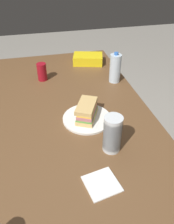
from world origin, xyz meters
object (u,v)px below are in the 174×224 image
at_px(sandwich, 87,111).
at_px(chip_bag, 88,59).
at_px(soda_can_red, 42,72).
at_px(water_bottle_tall, 115,68).
at_px(paper_plate, 87,118).
at_px(dining_table, 67,127).
at_px(plastic_cup_stack, 112,134).

distance_m(sandwich, chip_bag, 0.74).
relative_size(soda_can_red, chip_bag, 0.53).
bearing_deg(water_bottle_tall, paper_plate, 143.07).
bearing_deg(sandwich, soda_can_red, 21.32).
relative_size(dining_table, chip_bag, 7.89).
relative_size(chip_bag, plastic_cup_stack, 1.24).
xyz_separation_m(paper_plate, soda_can_red, (0.52, 0.20, 0.06)).
xyz_separation_m(dining_table, paper_plate, (-0.06, -0.11, 0.09)).
bearing_deg(sandwich, water_bottle_tall, -37.23).
xyz_separation_m(sandwich, water_bottle_tall, (0.38, -0.29, 0.05)).
relative_size(dining_table, soda_can_red, 14.87).
bearing_deg(paper_plate, sandwich, 0.46).
xyz_separation_m(chip_bag, water_bottle_tall, (-0.34, -0.11, 0.06)).
bearing_deg(plastic_cup_stack, soda_can_red, 18.86).
height_order(sandwich, chip_bag, sandwich).
xyz_separation_m(dining_table, soda_can_red, (0.46, 0.09, 0.14)).
distance_m(soda_can_red, plastic_cup_stack, 0.81).
distance_m(paper_plate, sandwich, 0.05).
xyz_separation_m(sandwich, chip_bag, (0.72, -0.18, -0.02)).
xyz_separation_m(water_bottle_tall, plastic_cup_stack, (-0.63, 0.23, -0.01)).
height_order(dining_table, paper_plate, paper_plate).
distance_m(soda_can_red, water_bottle_tall, 0.51).
distance_m(dining_table, plastic_cup_stack, 0.39).
bearing_deg(plastic_cup_stack, water_bottle_tall, -19.99).
xyz_separation_m(sandwich, soda_can_red, (0.52, 0.20, 0.01)).
height_order(soda_can_red, water_bottle_tall, water_bottle_tall).
bearing_deg(dining_table, soda_can_red, 11.42).
height_order(dining_table, plastic_cup_stack, plastic_cup_stack).
bearing_deg(chip_bag, sandwich, -88.26).
relative_size(sandwich, water_bottle_tall, 0.98).
relative_size(dining_table, paper_plate, 6.79).
height_order(chip_bag, water_bottle_tall, water_bottle_tall).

